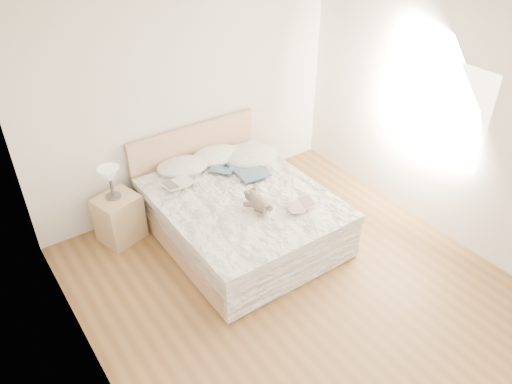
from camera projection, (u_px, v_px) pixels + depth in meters
floor at (303, 294)px, 5.09m from camera, size 4.00×4.50×0.00m
ceiling at (323, 27)px, 3.56m from camera, size 4.00×4.50×0.00m
wall_back at (187, 97)px, 5.84m from camera, size 4.00×0.02×2.70m
wall_left at (85, 278)px, 3.38m from camera, size 0.02×4.50×2.70m
wall_right at (456, 124)px, 5.27m from camera, size 0.02×4.50×2.70m
window at (434, 106)px, 5.41m from camera, size 0.02×1.30×1.10m
bed at (238, 213)px, 5.72m from camera, size 1.72×2.14×1.00m
nightstand at (119, 218)px, 5.68m from camera, size 0.54×0.51×0.56m
table_lamp at (110, 177)px, 5.39m from camera, size 0.28×0.28×0.38m
pillow_left at (183, 167)px, 5.92m from camera, size 0.72×0.60×0.19m
pillow_middle at (216, 156)px, 6.13m from camera, size 0.70×0.54×0.19m
pillow_right at (252, 156)px, 6.12m from camera, size 0.70×0.51×0.20m
blouse at (248, 169)px, 5.89m from camera, size 0.59×0.63×0.02m
photo_book at (177, 184)px, 5.63m from camera, size 0.37×0.27×0.03m
childrens_book at (300, 205)px, 5.29m from camera, size 0.38×0.30×0.02m
teddy_bear at (259, 208)px, 5.22m from camera, size 0.25×0.33×0.16m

